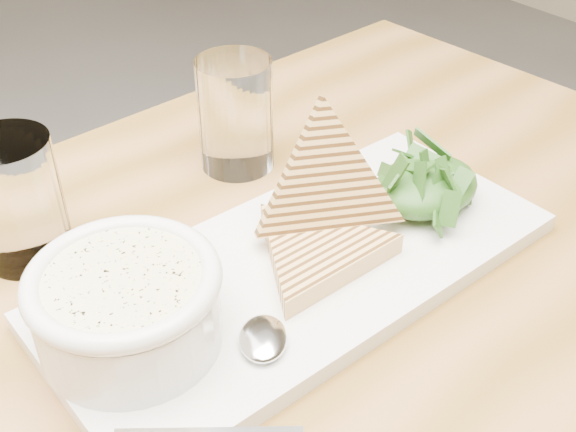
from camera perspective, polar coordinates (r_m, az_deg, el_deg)
table_top at (r=0.54m, az=-2.92°, el=-13.34°), size 1.19×0.84×0.04m
table_leg_br at (r=1.24m, az=8.24°, el=-3.72°), size 0.06×0.06×0.71m
platter at (r=0.60m, az=1.20°, el=-4.15°), size 0.43×0.20×0.02m
soup_bowl at (r=0.52m, az=-12.48°, el=-7.58°), size 0.13×0.13×0.05m
soup at (r=0.50m, az=-12.93°, el=-5.05°), size 0.11×0.11×0.01m
bowl_rim at (r=0.50m, az=-12.96°, el=-4.88°), size 0.13×0.13×0.01m
sandwich_flat at (r=0.58m, az=2.25°, el=-2.96°), size 0.15×0.15×0.02m
sandwich_lean at (r=0.59m, az=3.11°, el=2.48°), size 0.19×0.18×0.16m
salad_base at (r=0.65m, az=10.83°, el=2.34°), size 0.10×0.08×0.04m
arugula_pile at (r=0.65m, az=10.90°, el=2.87°), size 0.11×0.10×0.05m
spoon_bowl at (r=0.52m, az=-1.98°, el=-9.63°), size 0.06×0.06×0.01m
glass_near at (r=0.63m, az=-20.61°, el=1.17°), size 0.07×0.07×0.11m
glass_far at (r=0.71m, az=-4.16°, el=8.01°), size 0.07×0.07×0.11m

